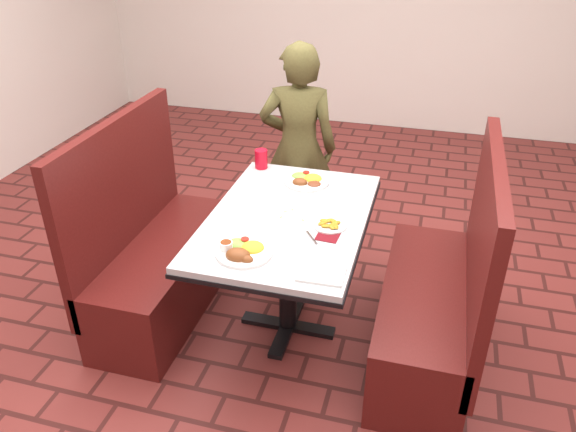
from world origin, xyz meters
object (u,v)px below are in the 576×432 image
object	(u,v)px
dining_table	(288,232)
diner_person	(298,149)
red_tumbler	(261,159)
booth_bench_left	(158,260)
plantain_plate	(330,225)
booth_bench_right	(435,306)
near_dinner_plate	(243,249)
far_dinner_plate	(307,179)

from	to	relation	value
dining_table	diner_person	xyz separation A→B (m)	(-0.19, 0.96, 0.06)
diner_person	red_tumbler	bearing A→B (deg)	63.80
booth_bench_left	dining_table	bearing A→B (deg)	0.00
plantain_plate	diner_person	bearing A→B (deg)	112.97
red_tumbler	booth_bench_right	bearing A→B (deg)	-25.60
booth_bench_right	near_dinner_plate	world-z (taller)	booth_bench_right
booth_bench_left	plantain_plate	world-z (taller)	booth_bench_left
diner_person	far_dinner_plate	world-z (taller)	diner_person
far_dinner_plate	red_tumbler	size ratio (longest dim) A/B	2.24
booth_bench_left	red_tumbler	distance (m)	0.86
dining_table	booth_bench_right	size ratio (longest dim) A/B	1.01
dining_table	red_tumbler	size ratio (longest dim) A/B	10.45
booth_bench_left	red_tumbler	world-z (taller)	booth_bench_left
booth_bench_left	booth_bench_right	bearing A→B (deg)	0.00
booth_bench_right	red_tumbler	distance (m)	1.33
booth_bench_left	booth_bench_right	world-z (taller)	same
far_dinner_plate	booth_bench_right	bearing A→B (deg)	-27.16
booth_bench_right	red_tumbler	world-z (taller)	booth_bench_right
plantain_plate	red_tumbler	world-z (taller)	red_tumbler
near_dinner_plate	far_dinner_plate	size ratio (longest dim) A/B	1.03
booth_bench_left	far_dinner_plate	xyz separation A→B (m)	(0.80, 0.41, 0.44)
plantain_plate	red_tumbler	size ratio (longest dim) A/B	1.47
red_tumbler	diner_person	bearing A→B (deg)	73.75
booth_bench_right	near_dinner_plate	distance (m)	1.09
red_tumbler	booth_bench_left	bearing A→B (deg)	-131.95
dining_table	booth_bench_left	size ratio (longest dim) A/B	1.01
near_dinner_plate	far_dinner_plate	world-z (taller)	near_dinner_plate
far_dinner_plate	plantain_plate	size ratio (longest dim) A/B	1.52
far_dinner_plate	red_tumbler	bearing A→B (deg)	158.49
near_dinner_plate	plantain_plate	bearing A→B (deg)	46.32
dining_table	diner_person	world-z (taller)	diner_person
near_dinner_plate	red_tumbler	xyz separation A→B (m)	(-0.21, 0.93, 0.03)
booth_bench_left	plantain_plate	size ratio (longest dim) A/B	7.04
booth_bench_left	diner_person	world-z (taller)	diner_person
booth_bench_left	diner_person	xyz separation A→B (m)	(0.60, 0.96, 0.39)
booth_bench_right	near_dinner_plate	size ratio (longest dim) A/B	4.48
dining_table	far_dinner_plate	size ratio (longest dim) A/B	4.67
diner_person	plantain_plate	world-z (taller)	diner_person
diner_person	far_dinner_plate	bearing A→B (deg)	99.59
booth_bench_left	plantain_plate	xyz separation A→B (m)	(1.03, -0.05, 0.43)
dining_table	diner_person	size ratio (longest dim) A/B	0.85
diner_person	near_dinner_plate	distance (m)	1.36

